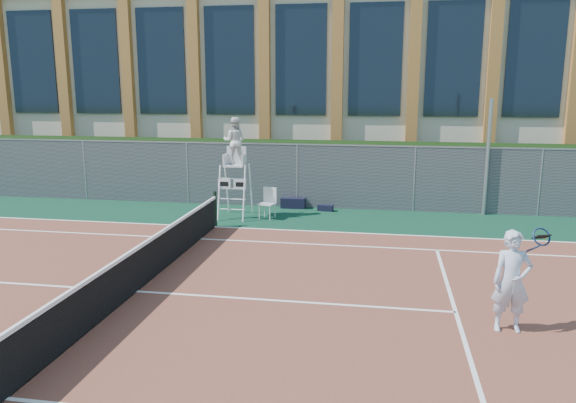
% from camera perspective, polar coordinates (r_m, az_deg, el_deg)
% --- Properties ---
extents(ground, '(120.00, 120.00, 0.00)m').
position_cam_1_polar(ground, '(12.18, -15.17, -8.94)').
color(ground, '#233814').
extents(apron, '(36.00, 20.00, 0.01)m').
position_cam_1_polar(apron, '(13.04, -13.32, -7.44)').
color(apron, '#0B3323').
rests_on(apron, ground).
extents(tennis_court, '(23.77, 10.97, 0.02)m').
position_cam_1_polar(tennis_court, '(12.18, -15.17, -8.86)').
color(tennis_court, brown).
rests_on(tennis_court, apron).
extents(tennis_net, '(0.10, 11.30, 1.10)m').
position_cam_1_polar(tennis_net, '(12.01, -15.30, -6.55)').
color(tennis_net, black).
rests_on(tennis_net, ground).
extents(fence, '(40.00, 0.06, 2.20)m').
position_cam_1_polar(fence, '(19.97, -4.75, 2.72)').
color(fence, '#595E60').
rests_on(fence, ground).
extents(hedge, '(40.00, 1.40, 2.20)m').
position_cam_1_polar(hedge, '(21.12, -3.94, 3.22)').
color(hedge, black).
rests_on(hedge, ground).
extents(building, '(45.00, 10.60, 8.22)m').
position_cam_1_polar(building, '(28.68, -0.20, 11.59)').
color(building, beige).
rests_on(building, ground).
extents(steel_pole, '(0.12, 0.12, 3.81)m').
position_cam_1_polar(steel_pole, '(19.42, 19.60, 4.22)').
color(steel_pole, '#9EA0A5').
rests_on(steel_pole, ground).
extents(umpire_chair, '(0.91, 1.40, 3.26)m').
position_cam_1_polar(umpire_chair, '(18.06, -5.44, 5.85)').
color(umpire_chair, white).
rests_on(umpire_chair, ground).
extents(plastic_chair, '(0.56, 0.56, 1.00)m').
position_cam_1_polar(plastic_chair, '(18.02, -1.99, 0.14)').
color(plastic_chair, silver).
rests_on(plastic_chair, apron).
extents(sports_bag_near, '(0.85, 0.36, 0.36)m').
position_cam_1_polar(sports_bag_near, '(19.56, 0.51, -0.15)').
color(sports_bag_near, black).
rests_on(sports_bag_near, apron).
extents(sports_bag_far, '(0.54, 0.29, 0.21)m').
position_cam_1_polar(sports_bag_far, '(19.17, 3.82, -0.65)').
color(sports_bag_far, black).
rests_on(sports_bag_far, apron).
extents(tennis_player, '(1.00, 0.68, 1.80)m').
position_cam_1_polar(tennis_player, '(10.42, 21.79, -7.52)').
color(tennis_player, silver).
rests_on(tennis_player, tennis_court).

